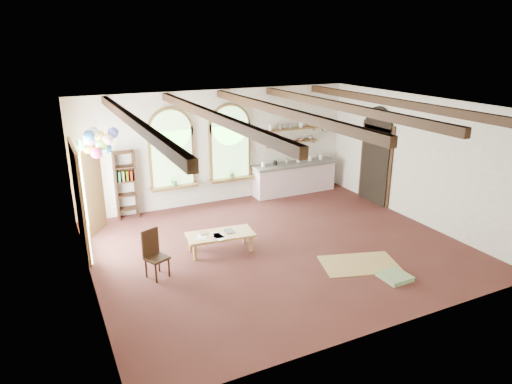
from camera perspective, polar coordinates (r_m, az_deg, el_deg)
floor at (r=10.49m, az=2.69°, el=-6.85°), size 8.00×8.00×0.00m
ceiling_beams at (r=9.57m, az=2.97°, el=10.15°), size 6.20×6.80×0.18m
window_left at (r=12.48m, az=-10.49°, el=5.00°), size 1.30×0.28×2.20m
window_right at (r=13.01m, az=-3.25°, el=5.84°), size 1.30×0.28×2.20m
left_doorway at (r=10.66m, az=-21.18°, el=-1.04°), size 0.10×1.90×2.50m
right_doorway at (r=13.42m, az=14.66°, el=3.31°), size 0.10×1.30×2.40m
kitchen_counter at (r=13.98m, az=4.78°, el=1.81°), size 2.68×0.62×0.94m
wall_shelf_lower at (r=13.86m, az=4.52°, el=6.26°), size 1.70×0.24×0.04m
wall_shelf_upper at (r=13.78m, az=4.56°, el=7.88°), size 1.70×0.24×0.04m
wall_clock at (r=14.51m, az=8.73°, el=8.07°), size 0.32×0.04×0.32m
bookshelf at (r=12.31m, az=-15.98°, el=0.85°), size 0.53×0.32×1.80m
coffee_table at (r=10.16m, az=-4.47°, el=-5.46°), size 1.54×0.83×0.42m
side_chair at (r=9.34m, az=-12.33°, el=-8.73°), size 0.51×0.51×0.98m
floor_mat at (r=9.95m, az=12.80°, el=-8.77°), size 1.79×1.39×0.02m
floor_cushion at (r=9.56m, az=16.99°, el=-10.08°), size 0.54×0.54×0.09m
water_jug_a at (r=14.64m, az=8.53°, el=1.39°), size 0.26×0.26×0.51m
water_jug_b at (r=14.59m, az=8.22°, el=1.35°), size 0.27×0.27×0.51m
balloon_cluster at (r=10.73m, az=-19.19°, el=6.00°), size 0.93×0.93×1.15m
table_book at (r=10.16m, az=-7.01°, el=-5.18°), size 0.19×0.26×0.02m
tablet at (r=10.24m, az=-3.36°, el=-4.88°), size 0.21×0.29×0.01m
potted_plant_left at (r=12.58m, az=-10.15°, el=1.44°), size 0.27×0.23×0.30m
potted_plant_right at (r=13.11m, az=-3.01°, el=2.41°), size 0.27×0.23×0.30m
shelf_cup_a at (r=13.49m, az=1.76°, el=6.26°), size 0.12×0.10×0.10m
shelf_cup_b at (r=13.66m, az=3.07°, el=6.38°), size 0.10×0.10×0.09m
shelf_bowl_a at (r=13.83m, az=4.35°, el=6.43°), size 0.22×0.22×0.05m
shelf_bowl_b at (r=14.00m, az=5.60°, el=6.56°), size 0.20×0.20×0.06m
shelf_vase at (r=14.17m, az=6.82°, el=6.93°), size 0.18×0.18×0.19m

